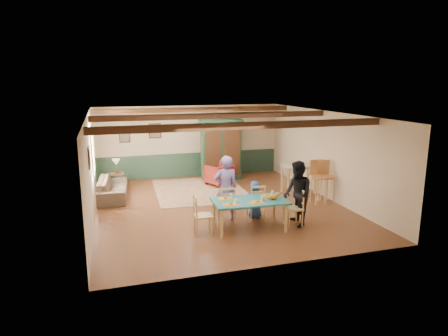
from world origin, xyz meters
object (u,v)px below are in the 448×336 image
object	(u,v)px
dining_chair_end_left	(203,215)
dining_chair_end_right	(293,207)
person_woman	(297,194)
cat	(273,196)
counter_table	(298,179)
armoire	(221,150)
bar_stool_right	(326,182)
end_table	(117,181)
armchair	(219,174)
sofa	(113,188)
bar_stool_left	(319,182)
dining_chair_far_left	(226,204)
table_lamp	(116,166)
dining_table	(249,215)
person_man	(226,188)
dining_chair_far_right	(256,201)
person_child	(255,200)

from	to	relation	value
dining_chair_end_left	dining_chair_end_right	world-z (taller)	same
dining_chair_end_left	person_woman	size ratio (longest dim) A/B	0.58
cat	counter_table	world-z (taller)	cat
armoire	bar_stool_right	bearing A→B (deg)	-56.24
end_table	bar_stool_right	bearing A→B (deg)	-29.55
armchair	sofa	world-z (taller)	armchair
bar_stool_left	bar_stool_right	bearing A→B (deg)	0.59
dining_chair_far_left	dining_chair_end_left	bearing A→B (deg)	43.83
dining_chair_end_right	bar_stool_right	distance (m)	2.40
table_lamp	counter_table	distance (m)	6.10
dining_table	end_table	world-z (taller)	dining_table
armoire	sofa	xyz separation A→B (m)	(-3.94, -1.38, -0.80)
sofa	cat	bearing A→B (deg)	-131.99
cat	bar_stool_right	world-z (taller)	bar_stool_right
armchair	person_man	bearing A→B (deg)	50.95
dining_chair_far_left	armoire	bearing A→B (deg)	-101.79
dining_chair_far_right	table_lamp	world-z (taller)	table_lamp
counter_table	table_lamp	bearing A→B (deg)	158.87
counter_table	bar_stool_left	xyz separation A→B (m)	(0.06, -1.20, 0.19)
end_table	counter_table	world-z (taller)	counter_table
dining_chair_end_right	armchair	distance (m)	4.51
dining_chair_far_left	dining_chair_end_right	world-z (taller)	same
counter_table	person_man	bearing A→B (deg)	-148.71
dining_chair_end_left	armoire	distance (m)	5.52
dining_chair_far_left	dining_chair_end_left	distance (m)	1.04
dining_chair_far_left	sofa	distance (m)	4.15
person_woman	person_man	bearing A→B (deg)	-115.87
table_lamp	dining_chair_far_left	bearing A→B (deg)	-57.60
table_lamp	counter_table	bearing A→B (deg)	-21.13
sofa	table_lamp	bearing A→B (deg)	-4.41
dining_chair_end_right	person_woman	bearing A→B (deg)	90.00
cat	sofa	world-z (taller)	cat
bar_stool_right	armchair	bearing A→B (deg)	126.87
person_man	person_child	world-z (taller)	person_man
bar_stool_left	bar_stool_right	size ratio (longest dim) A/B	1.02
dining_chair_end_left	armchair	size ratio (longest dim) A/B	1.16
person_woman	person_child	world-z (taller)	person_woman
person_child	cat	xyz separation A→B (m)	(0.11, -0.91, 0.34)
person_child	dining_chair_far_left	bearing A→B (deg)	5.71
armoire	end_table	size ratio (longest dim) A/B	4.13
dining_chair_end_right	counter_table	xyz separation A→B (m)	(1.54, 2.73, -0.02)
bar_stool_right	dining_chair_far_left	bearing A→B (deg)	-171.75
dining_table	person_man	distance (m)	1.02
person_man	sofa	size ratio (longest dim) A/B	0.82
dining_chair_far_left	person_child	bearing A→B (deg)	-174.29
person_man	armchair	world-z (taller)	person_man
dining_table	person_man	xyz separation A→B (m)	(-0.36, 0.82, 0.49)
counter_table	bar_stool_left	size ratio (longest dim) A/B	0.85
dining_chair_far_left	cat	size ratio (longest dim) A/B	2.64
bar_stool_left	sofa	bearing A→B (deg)	160.67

